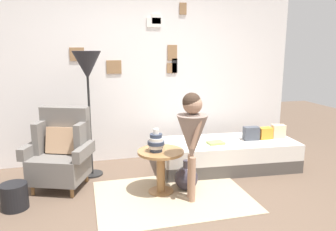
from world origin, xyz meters
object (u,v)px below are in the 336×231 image
Objects in this scene: book_on_daybed at (216,143)px; magazine_basket at (14,196)px; side_table at (161,163)px; demijohn_near at (186,178)px; floor_lamp at (87,70)px; vase_striped at (156,142)px; armchair at (61,152)px; person_child at (192,132)px; daybed at (227,154)px.

magazine_basket is (-2.48, -0.45, -0.28)m from book_on_daybed.
side_table is 1.93× the size of magazine_basket.
book_on_daybed is at bearing 38.84° from demijohn_near.
side_table is 1.50m from floor_lamp.
vase_striped is 1.62m from magazine_basket.
armchair is at bearing 154.59° from vase_striped.
armchair is 1.79× the size of side_table.
armchair is at bearing -142.25° from floor_lamp.
person_child reaches higher than demijohn_near.
armchair is 0.59× the size of floor_lamp.
vase_striped reaches higher than book_on_daybed.
side_table is at bearing 135.11° from person_child.
side_table is 2.03× the size of vase_striped.
armchair is 2.25m from daybed.
person_child is at bearing -128.97° from book_on_daybed.
armchair is 0.74m from magazine_basket.
side_table is 2.46× the size of book_on_daybed.
vase_striped is 0.61m from demijohn_near.
armchair is at bearing 161.27° from demijohn_near.
armchair reaches higher than daybed.
magazine_basket is (-2.70, -0.55, -0.06)m from daybed.
armchair is 4.41× the size of book_on_daybed.
demijohn_near is (1.08, -0.77, -1.26)m from floor_lamp.
vase_striped is 0.22× the size of person_child.
demijohn_near is (-0.79, -0.55, -0.05)m from daybed.
armchair reaches higher than vase_striped.
side_table is 1.46× the size of demijohn_near.
side_table is at bearing -153.28° from daybed.
book_on_daybed is at bearing -10.91° from floor_lamp.
daybed is 0.96m from demijohn_near.
vase_striped is at bearing -164.73° from side_table.
daybed is 7.33× the size of vase_striped.
armchair is at bearing 156.42° from side_table.
vase_striped reaches higher than side_table.
side_table reaches higher than magazine_basket.
floor_lamp is at bearing 134.79° from side_table.
floor_lamp is 4.45× the size of demijohn_near.
magazine_basket is at bearing 171.31° from person_child.
demijohn_near is at bearing 2.87° from vase_striped.
person_child reaches higher than armchair.
floor_lamp reaches higher than vase_striped.
floor_lamp is at bearing 131.95° from vase_striped.
side_table is 0.39m from demijohn_near.
vase_striped is at bearing -153.81° from daybed.
floor_lamp is 1.95m from book_on_daybed.
daybed is 6.97× the size of magazine_basket.
vase_striped is 1.07m from book_on_daybed.
vase_striped reaches higher than magazine_basket.
side_table is 0.99m from book_on_daybed.
book_on_daybed is 0.60× the size of demijohn_near.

